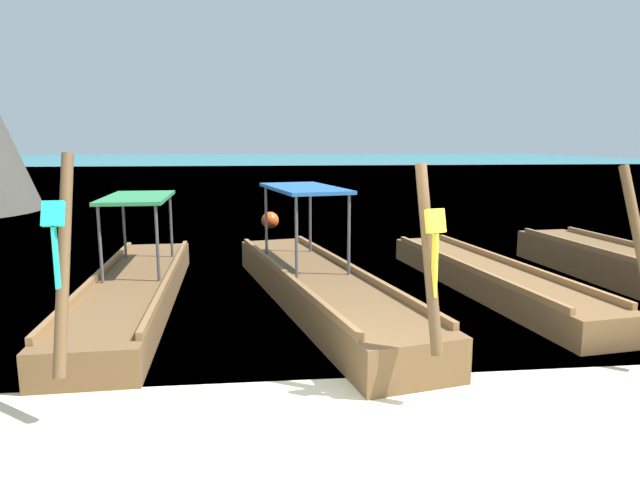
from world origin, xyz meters
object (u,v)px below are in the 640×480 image
longtail_boat_turquoise_ribbon (134,289)px  mooring_buoy_near (270,220)px  longtail_boat_pink_ribbon (489,278)px  longtail_boat_yellow_ribbon (320,286)px

longtail_boat_turquoise_ribbon → mooring_buoy_near: size_ratio=13.58×
longtail_boat_pink_ribbon → mooring_buoy_near: (-3.76, 7.84, 0.02)m
longtail_boat_turquoise_ribbon → longtail_boat_yellow_ribbon: bearing=-5.7°
longtail_boat_turquoise_ribbon → mooring_buoy_near: (2.39, 8.10, -0.03)m
longtail_boat_yellow_ribbon → mooring_buoy_near: 8.43m
mooring_buoy_near → longtail_boat_pink_ribbon: bearing=-64.4°
longtail_boat_pink_ribbon → mooring_buoy_near: longtail_boat_pink_ribbon is taller
longtail_boat_yellow_ribbon → mooring_buoy_near: (-0.64, 8.41, -0.06)m
mooring_buoy_near → longtail_boat_yellow_ribbon: bearing=-85.6°
longtail_boat_yellow_ribbon → longtail_boat_pink_ribbon: (3.12, 0.57, -0.08)m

